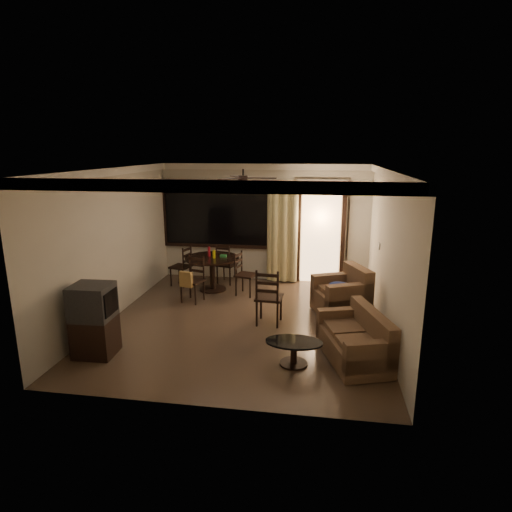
% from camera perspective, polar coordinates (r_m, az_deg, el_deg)
% --- Properties ---
extents(ground, '(5.50, 5.50, 0.00)m').
position_cam_1_polar(ground, '(8.08, -1.59, -8.71)').
color(ground, '#7F6651').
rests_on(ground, ground).
extents(room_shell, '(5.50, 6.70, 5.50)m').
position_cam_1_polar(room_shell, '(9.22, 3.97, 5.94)').
color(room_shell, beige).
rests_on(room_shell, ground).
extents(dining_table, '(1.22, 1.22, 0.98)m').
position_cam_1_polar(dining_table, '(9.70, -5.86, -1.09)').
color(dining_table, black).
rests_on(dining_table, ground).
extents(dining_chair_west, '(0.51, 0.51, 0.95)m').
position_cam_1_polar(dining_chair_west, '(10.22, -9.91, -2.32)').
color(dining_chair_west, black).
rests_on(dining_chair_west, ground).
extents(dining_chair_east, '(0.51, 0.51, 0.95)m').
position_cam_1_polar(dining_chair_east, '(9.42, -1.38, -3.52)').
color(dining_chair_east, black).
rests_on(dining_chair_east, ground).
extents(dining_chair_south, '(0.51, 0.55, 0.95)m').
position_cam_1_polar(dining_chair_south, '(9.09, -8.49, -4.20)').
color(dining_chair_south, black).
rests_on(dining_chair_south, ground).
extents(dining_chair_north, '(0.51, 0.51, 0.95)m').
position_cam_1_polar(dining_chair_north, '(10.27, -3.94, -2.06)').
color(dining_chair_north, black).
rests_on(dining_chair_north, ground).
extents(tv_cabinet, '(0.63, 0.56, 1.14)m').
position_cam_1_polar(tv_cabinet, '(7.11, -20.78, -7.98)').
color(tv_cabinet, black).
rests_on(tv_cabinet, ground).
extents(sofa, '(1.14, 1.58, 0.76)m').
position_cam_1_polar(sofa, '(6.77, 13.30, -11.01)').
color(sofa, '#4A2C22').
rests_on(sofa, ground).
extents(armchair, '(1.19, 1.19, 0.91)m').
position_cam_1_polar(armchair, '(8.49, 11.58, -5.15)').
color(armchair, '#4A2C22').
rests_on(armchair, ground).
extents(coffee_table, '(0.85, 0.51, 0.37)m').
position_cam_1_polar(coffee_table, '(6.51, 5.07, -12.24)').
color(coffee_table, black).
rests_on(coffee_table, ground).
extents(side_chair, '(0.50, 0.50, 1.06)m').
position_cam_1_polar(side_chair, '(7.88, 1.73, -6.85)').
color(side_chair, black).
rests_on(side_chair, ground).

